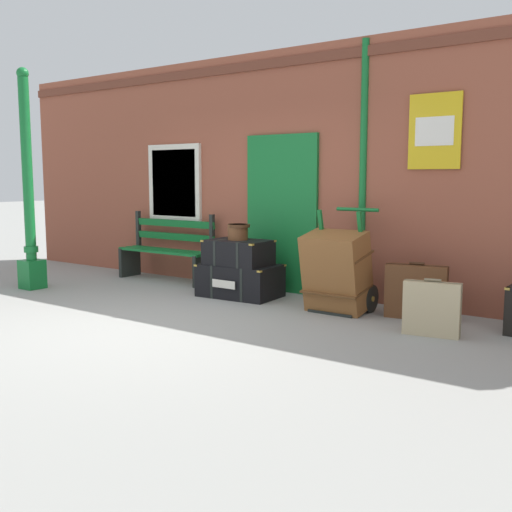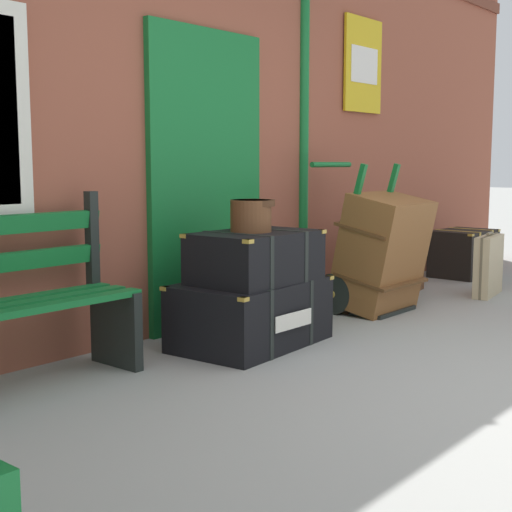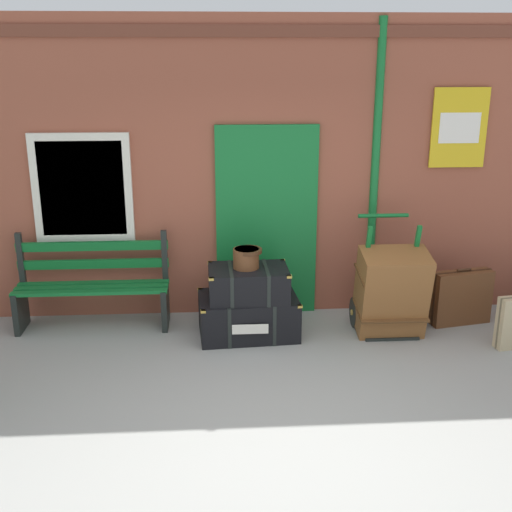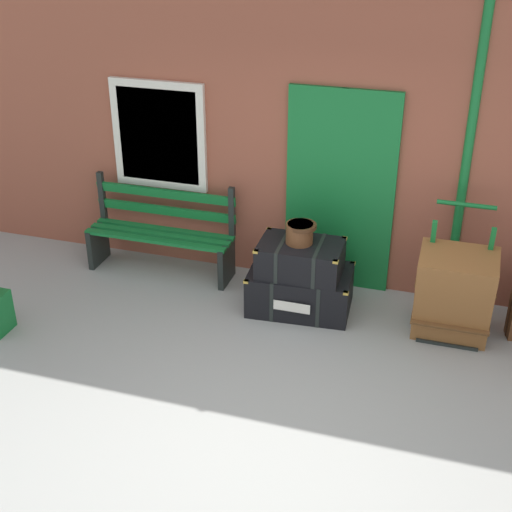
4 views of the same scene
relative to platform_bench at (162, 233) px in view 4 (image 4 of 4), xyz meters
name	(u,v)px [view 4 (image 4 of 4)]	position (x,y,z in m)	size (l,w,h in m)	color
ground_plane	(263,427)	(1.79, -2.16, -0.44)	(60.00, 60.00, 0.00)	gray
brick_facade	(337,133)	(1.78, 0.44, 1.15)	(10.40, 0.35, 3.20)	brown
platform_bench	(162,233)	(0.00, 0.00, 0.00)	(1.60, 0.43, 1.01)	#146B2D
steamer_trunk_base	(300,290)	(1.63, -0.34, -0.23)	(1.05, 0.72, 0.43)	black
steamer_trunk_middle	(300,258)	(1.64, -0.38, 0.14)	(0.82, 0.57, 0.33)	black
round_hatbox	(300,232)	(1.62, -0.36, 0.41)	(0.29, 0.28, 0.20)	brown
porters_trolley	(452,304)	(3.10, -0.27, -0.18)	(0.71, 0.67, 1.18)	black
large_brown_trunk	(454,294)	(3.10, -0.45, 0.03)	(0.70, 0.60, 0.95)	brown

